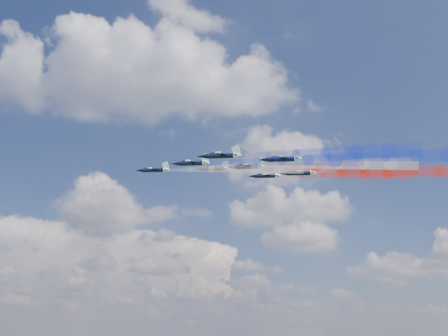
{
  "coord_description": "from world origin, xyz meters",
  "views": [
    {
      "loc": [
        3.44,
        -119.09,
        105.62
      ],
      "look_at": [
        6.05,
        17.43,
        150.92
      ],
      "focal_mm": 41.56,
      "sensor_mm": 36.0,
      "label": 1
    }
  ],
  "objects": [
    {
      "name": "jet_lead",
      "position": [
        -14.25,
        24.05,
        152.33
      ],
      "size": [
        13.76,
        12.81,
        5.84
      ],
      "primitive_type": null,
      "rotation": [
        0.09,
        -0.22,
        1.19
      ],
      "color": "black"
    },
    {
      "name": "trail_lead",
      "position": [
        8.43,
        15.52,
        150.18
      ],
      "size": [
        37.46,
        17.85,
        7.88
      ],
      "primitive_type": null,
      "rotation": [
        0.09,
        -0.22,
        1.19
      ],
      "color": "white"
    },
    {
      "name": "jet_inner_left",
      "position": [
        -2.66,
        9.32,
        149.5
      ],
      "size": [
        13.76,
        12.81,
        5.84
      ],
      "primitive_type": null,
      "rotation": [
        0.09,
        -0.22,
        1.19
      ],
      "color": "black"
    },
    {
      "name": "trail_inner_left",
      "position": [
        20.01,
        0.79,
        147.34
      ],
      "size": [
        37.46,
        17.85,
        7.88
      ],
      "primitive_type": null,
      "rotation": [
        0.09,
        -0.22,
        1.19
      ],
      "color": "#1B34EB"
    },
    {
      "name": "jet_inner_right",
      "position": [
        3.26,
        28.84,
        154.34
      ],
      "size": [
        13.76,
        12.81,
        5.84
      ],
      "primitive_type": null,
      "rotation": [
        0.09,
        -0.22,
        1.19
      ],
      "color": "black"
    },
    {
      "name": "trail_inner_right",
      "position": [
        25.94,
        20.31,
        152.18
      ],
      "size": [
        37.46,
        17.85,
        7.88
      ],
      "primitive_type": null,
      "rotation": [
        0.09,
        -0.22,
        1.19
      ],
      "color": "red"
    },
    {
      "name": "jet_outer_left",
      "position": [
        4.79,
        -6.17,
        146.07
      ],
      "size": [
        13.76,
        12.81,
        5.84
      ],
      "primitive_type": null,
      "rotation": [
        0.09,
        -0.22,
        1.19
      ],
      "color": "black"
    },
    {
      "name": "trail_outer_left",
      "position": [
        27.46,
        -14.7,
        143.91
      ],
      "size": [
        37.46,
        17.85,
        7.88
      ],
      "primitive_type": null,
      "rotation": [
        0.09,
        -0.22,
        1.19
      ],
      "color": "#1B34EB"
    },
    {
      "name": "jet_center_third",
      "position": [
        12.22,
        14.17,
        150.24
      ],
      "size": [
        13.76,
        12.81,
        5.84
      ],
      "primitive_type": null,
      "rotation": [
        0.09,
        -0.22,
        1.19
      ],
      "color": "black"
    },
    {
      "name": "trail_center_third",
      "position": [
        34.89,
        5.64,
        148.08
      ],
      "size": [
        37.46,
        17.85,
        7.88
      ],
      "primitive_type": null,
      "rotation": [
        0.09,
        -0.22,
        1.19
      ],
      "color": "white"
    },
    {
      "name": "jet_outer_right",
      "position": [
        19.6,
        37.32,
        154.92
      ],
      "size": [
        13.76,
        12.81,
        5.84
      ],
      "primitive_type": null,
      "rotation": [
        0.09,
        -0.22,
        1.19
      ],
      "color": "black"
    },
    {
      "name": "trail_outer_right",
      "position": [
        42.28,
        28.79,
        152.76
      ],
      "size": [
        37.46,
        17.85,
        7.88
      ],
      "primitive_type": null,
      "rotation": [
        0.09,
        -0.22,
        1.19
      ],
      "color": "red"
    },
    {
      "name": "jet_rear_left",
      "position": [
        19.78,
        -0.18,
        147.43
      ],
      "size": [
        13.76,
        12.81,
        5.84
      ],
      "primitive_type": null,
      "rotation": [
        0.09,
        -0.22,
        1.19
      ],
      "color": "black"
    },
    {
      "name": "trail_rear_left",
      "position": [
        42.46,
        -8.72,
        145.27
      ],
      "size": [
        37.46,
        17.85,
        7.88
      ],
      "primitive_type": null,
      "rotation": [
        0.09,
        -0.22,
        1.19
      ],
      "color": "#1B34EB"
    },
    {
      "name": "jet_rear_right",
      "position": [
        27.92,
        22.7,
        151.2
      ],
      "size": [
        13.76,
        12.81,
        5.84
      ],
      "primitive_type": null,
      "rotation": [
        0.09,
        -0.22,
        1.19
      ],
      "color": "black"
    },
    {
      "name": "trail_rear_right",
      "position": [
        50.6,
        14.16,
        149.05
      ],
      "size": [
        37.46,
        17.85,
        7.88
      ],
      "primitive_type": null,
      "rotation": [
        0.09,
        -0.22,
        1.19
      ],
      "color": "red"
    }
  ]
}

